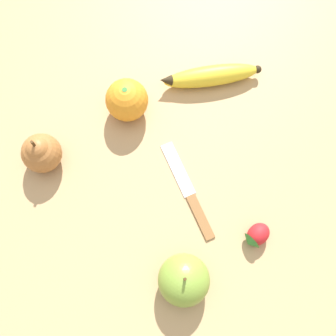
{
  "coord_description": "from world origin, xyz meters",
  "views": [
    {
      "loc": [
        0.06,
        0.24,
        0.66
      ],
      "look_at": [
        -0.02,
        0.05,
        0.03
      ],
      "focal_mm": 42.0,
      "sensor_mm": 36.0,
      "label": 1
    }
  ],
  "objects_px": {
    "pear": "(41,152)",
    "paring_knife": "(189,193)",
    "banana": "(210,76)",
    "strawberry": "(257,236)",
    "orange": "(127,100)",
    "apple": "(184,280)"
  },
  "relations": [
    {
      "from": "apple",
      "to": "paring_knife",
      "type": "bearing_deg",
      "value": -117.66
    },
    {
      "from": "strawberry",
      "to": "paring_knife",
      "type": "bearing_deg",
      "value": -76.84
    },
    {
      "from": "pear",
      "to": "strawberry",
      "type": "bearing_deg",
      "value": 136.41
    },
    {
      "from": "banana",
      "to": "strawberry",
      "type": "bearing_deg",
      "value": 93.88
    },
    {
      "from": "banana",
      "to": "apple",
      "type": "xyz_separation_m",
      "value": [
        0.19,
        0.32,
        0.02
      ]
    },
    {
      "from": "banana",
      "to": "paring_knife",
      "type": "distance_m",
      "value": 0.22
    },
    {
      "from": "apple",
      "to": "paring_knife",
      "type": "height_order",
      "value": "apple"
    },
    {
      "from": "banana",
      "to": "strawberry",
      "type": "height_order",
      "value": "banana"
    },
    {
      "from": "strawberry",
      "to": "paring_knife",
      "type": "distance_m",
      "value": 0.13
    },
    {
      "from": "pear",
      "to": "paring_knife",
      "type": "distance_m",
      "value": 0.26
    },
    {
      "from": "banana",
      "to": "pear",
      "type": "height_order",
      "value": "pear"
    },
    {
      "from": "banana",
      "to": "orange",
      "type": "xyz_separation_m",
      "value": [
        0.16,
        -0.0,
        0.02
      ]
    },
    {
      "from": "orange",
      "to": "apple",
      "type": "xyz_separation_m",
      "value": [
        0.03,
        0.32,
        -0.0
      ]
    },
    {
      "from": "orange",
      "to": "strawberry",
      "type": "height_order",
      "value": "orange"
    },
    {
      "from": "banana",
      "to": "strawberry",
      "type": "xyz_separation_m",
      "value": [
        0.05,
        0.3,
        -0.0
      ]
    },
    {
      "from": "orange",
      "to": "pear",
      "type": "relative_size",
      "value": 0.88
    },
    {
      "from": "paring_knife",
      "to": "pear",
      "type": "bearing_deg",
      "value": 142.27
    },
    {
      "from": "pear",
      "to": "paring_knife",
      "type": "height_order",
      "value": "pear"
    },
    {
      "from": "orange",
      "to": "pear",
      "type": "bearing_deg",
      "value": 11.8
    },
    {
      "from": "pear",
      "to": "paring_knife",
      "type": "bearing_deg",
      "value": 143.36
    },
    {
      "from": "strawberry",
      "to": "apple",
      "type": "bearing_deg",
      "value": -12.09
    },
    {
      "from": "strawberry",
      "to": "banana",
      "type": "bearing_deg",
      "value": -119.51
    }
  ]
}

